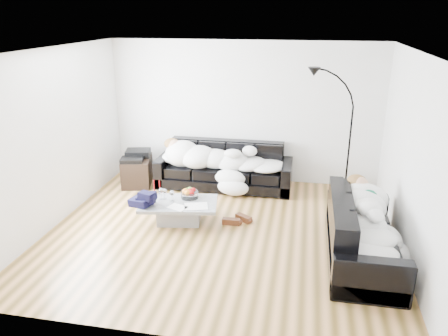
% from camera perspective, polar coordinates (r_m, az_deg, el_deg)
% --- Properties ---
extents(ground, '(5.00, 5.00, 0.00)m').
position_cam_1_polar(ground, '(6.51, -0.51, -8.36)').
color(ground, brown).
rests_on(ground, ground).
extents(wall_back, '(5.00, 0.02, 2.60)m').
position_cam_1_polar(wall_back, '(8.15, 2.62, 7.24)').
color(wall_back, silver).
rests_on(wall_back, ground).
extents(wall_left, '(0.02, 4.50, 2.60)m').
position_cam_1_polar(wall_left, '(6.93, -21.30, 3.61)').
color(wall_left, silver).
rests_on(wall_left, ground).
extents(wall_right, '(0.02, 4.50, 2.60)m').
position_cam_1_polar(wall_right, '(6.05, 23.36, 1.09)').
color(wall_right, silver).
rests_on(wall_right, ground).
extents(ceiling, '(5.00, 5.00, 0.00)m').
position_cam_1_polar(ceiling, '(5.76, -0.59, 15.09)').
color(ceiling, white).
rests_on(ceiling, ground).
extents(sofa_back, '(2.46, 0.85, 0.80)m').
position_cam_1_polar(sofa_back, '(7.98, 0.00, 0.28)').
color(sofa_back, black).
rests_on(sofa_back, ground).
extents(sofa_right, '(0.87, 2.02, 0.82)m').
position_cam_1_polar(sofa_right, '(5.96, 17.80, -7.78)').
color(sofa_right, black).
rests_on(sofa_right, ground).
extents(sleeper_back, '(2.08, 0.72, 0.42)m').
position_cam_1_polar(sleeper_back, '(7.86, -0.07, 1.71)').
color(sleeper_back, white).
rests_on(sleeper_back, sofa_back).
extents(sleeper_right, '(0.73, 1.73, 0.42)m').
position_cam_1_polar(sleeper_right, '(5.86, 18.03, -5.85)').
color(sleeper_right, white).
rests_on(sleeper_right, sofa_right).
extents(teal_cushion, '(0.42, 0.38, 0.20)m').
position_cam_1_polar(teal_cushion, '(6.39, 16.99, -2.71)').
color(teal_cushion, '#0E6241').
rests_on(teal_cushion, sofa_right).
extents(coffee_table, '(1.25, 0.85, 0.34)m').
position_cam_1_polar(coffee_table, '(6.75, -5.91, -5.78)').
color(coffee_table, '#939699').
rests_on(coffee_table, ground).
extents(fruit_bowl, '(0.28, 0.28, 0.17)m').
position_cam_1_polar(fruit_bowl, '(6.79, -4.51, -3.26)').
color(fruit_bowl, white).
rests_on(fruit_bowl, coffee_table).
extents(wine_glass_a, '(0.09, 0.09, 0.16)m').
position_cam_1_polar(wine_glass_a, '(6.79, -7.76, -3.38)').
color(wine_glass_a, white).
rests_on(wine_glass_a, coffee_table).
extents(wine_glass_b, '(0.10, 0.10, 0.18)m').
position_cam_1_polar(wine_glass_b, '(6.78, -8.21, -3.35)').
color(wine_glass_b, white).
rests_on(wine_glass_b, coffee_table).
extents(wine_glass_c, '(0.08, 0.08, 0.18)m').
position_cam_1_polar(wine_glass_c, '(6.69, -6.82, -3.65)').
color(wine_glass_c, white).
rests_on(wine_glass_c, coffee_table).
extents(candle_left, '(0.05, 0.05, 0.24)m').
position_cam_1_polar(candle_left, '(6.96, -9.11, -2.52)').
color(candle_left, maroon).
rests_on(candle_left, coffee_table).
extents(candle_right, '(0.05, 0.05, 0.22)m').
position_cam_1_polar(candle_right, '(6.98, -8.40, -2.50)').
color(candle_right, maroon).
rests_on(candle_right, coffee_table).
extents(newspaper_a, '(0.40, 0.35, 0.01)m').
position_cam_1_polar(newspaper_a, '(6.52, -3.67, -4.98)').
color(newspaper_a, silver).
rests_on(newspaper_a, coffee_table).
extents(newspaper_b, '(0.32, 0.28, 0.01)m').
position_cam_1_polar(newspaper_b, '(6.51, -6.07, -5.10)').
color(newspaper_b, silver).
rests_on(newspaper_b, coffee_table).
extents(navy_jacket, '(0.36, 0.31, 0.17)m').
position_cam_1_polar(navy_jacket, '(6.59, -10.46, -3.49)').
color(navy_jacket, black).
rests_on(navy_jacket, coffee_table).
extents(shoes, '(0.51, 0.41, 0.10)m').
position_cam_1_polar(shoes, '(6.76, 1.70, -6.75)').
color(shoes, '#472311').
rests_on(shoes, ground).
extents(av_cabinet, '(0.66, 0.83, 0.50)m').
position_cam_1_polar(av_cabinet, '(8.33, -11.27, -0.37)').
color(av_cabinet, black).
rests_on(av_cabinet, ground).
extents(stereo, '(0.51, 0.43, 0.13)m').
position_cam_1_polar(stereo, '(8.23, -11.42, 1.70)').
color(stereo, black).
rests_on(stereo, av_cabinet).
extents(floor_lamp, '(0.77, 0.53, 1.95)m').
position_cam_1_polar(floor_lamp, '(7.70, 16.08, 3.23)').
color(floor_lamp, black).
rests_on(floor_lamp, ground).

